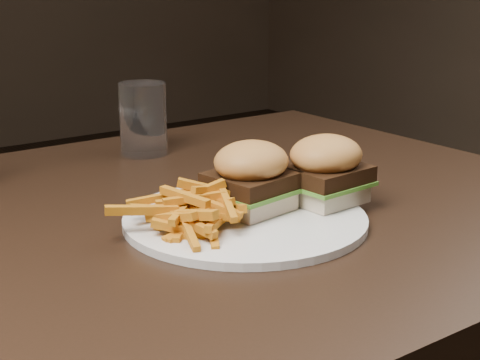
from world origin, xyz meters
TOP-DOWN VIEW (x-y plane):
  - dining_table at (0.00, 0.00)m, footprint 1.20×0.80m
  - plate at (0.11, -0.09)m, footprint 0.28×0.28m
  - sandwich_half_a at (0.13, -0.08)m, footprint 0.09×0.09m
  - sandwich_half_b at (0.22, -0.10)m, footprint 0.09×0.08m
  - fries_pile at (0.05, -0.08)m, footprint 0.15×0.15m
  - tumbler at (0.18, 0.27)m, footprint 0.08×0.08m

SIDE VIEW (x-z plane):
  - dining_table at x=0.00m, z-range 0.71..0.75m
  - plate at x=0.11m, z-range 0.75..0.76m
  - sandwich_half_a at x=0.13m, z-range 0.76..0.78m
  - sandwich_half_b at x=0.22m, z-range 0.76..0.78m
  - fries_pile at x=0.05m, z-range 0.76..0.81m
  - tumbler at x=0.18m, z-range 0.75..0.86m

